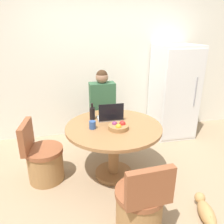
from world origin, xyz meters
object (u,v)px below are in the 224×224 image
(refrigerator, at_px, (174,92))
(cat, at_px, (206,211))
(chair_near_camera, at_px, (140,207))
(laptop, at_px, (110,116))
(chair_left_side, at_px, (44,161))
(fruit_bowl, at_px, (119,126))
(bottle, at_px, (92,113))
(person_seated, at_px, (102,106))
(dining_table, at_px, (114,138))

(refrigerator, distance_m, cat, 2.20)
(chair_near_camera, relative_size, laptop, 2.49)
(chair_left_side, height_order, fruit_bowl, fruit_bowl)
(laptop, bearing_deg, bottle, -16.67)
(refrigerator, bearing_deg, person_seated, -171.52)
(person_seated, height_order, cat, person_seated)
(bottle, bearing_deg, chair_left_side, -166.18)
(laptop, relative_size, bottle, 1.46)
(refrigerator, relative_size, person_seated, 1.26)
(refrigerator, distance_m, fruit_bowl, 1.76)
(fruit_bowl, bearing_deg, bottle, 125.42)
(chair_near_camera, bearing_deg, refrigerator, -127.00)
(bottle, bearing_deg, laptop, -16.67)
(laptop, bearing_deg, fruit_bowl, 97.12)
(fruit_bowl, height_order, cat, fruit_bowl)
(person_seated, bearing_deg, dining_table, 90.52)
(refrigerator, bearing_deg, fruit_bowl, -138.75)
(refrigerator, xyz_separation_m, laptop, (-1.36, -0.84, -0.03))
(chair_near_camera, relative_size, bottle, 3.63)
(chair_left_side, relative_size, fruit_bowl, 3.33)
(dining_table, xyz_separation_m, fruit_bowl, (0.04, -0.11, 0.21))
(chair_near_camera, height_order, cat, chair_near_camera)
(person_seated, distance_m, fruit_bowl, 0.96)
(person_seated, relative_size, laptop, 3.96)
(person_seated, relative_size, cat, 2.68)
(person_seated, bearing_deg, refrigerator, -171.52)
(fruit_bowl, bearing_deg, chair_near_camera, -88.58)
(refrigerator, distance_m, chair_near_camera, 2.42)
(person_seated, bearing_deg, chair_left_side, 38.98)
(chair_left_side, height_order, cat, chair_left_side)
(laptop, distance_m, cat, 1.57)
(refrigerator, bearing_deg, bottle, -154.12)
(chair_left_side, bearing_deg, person_seated, -44.67)
(chair_left_side, bearing_deg, refrigerator, -61.19)
(refrigerator, bearing_deg, cat, -105.81)
(chair_near_camera, height_order, bottle, bottle)
(dining_table, height_order, bottle, bottle)
(chair_left_side, relative_size, bottle, 3.63)
(laptop, height_order, fruit_bowl, laptop)
(person_seated, xyz_separation_m, bottle, (-0.23, -0.57, 0.12))
(chair_left_side, xyz_separation_m, laptop, (0.92, 0.10, 0.52))
(chair_near_camera, height_order, fruit_bowl, fruit_bowl)
(dining_table, relative_size, chair_near_camera, 1.48)
(dining_table, height_order, chair_near_camera, chair_near_camera)
(dining_table, relative_size, person_seated, 0.93)
(dining_table, distance_m, fruit_bowl, 0.24)
(chair_near_camera, height_order, chair_left_side, same)
(laptop, bearing_deg, chair_near_camera, 93.03)
(person_seated, bearing_deg, bottle, 68.08)
(bottle, bearing_deg, chair_near_camera, -76.17)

